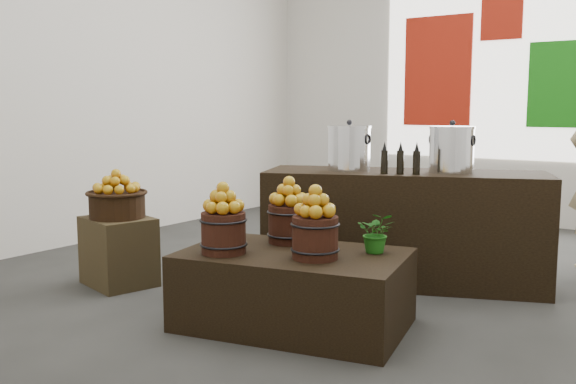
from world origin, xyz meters
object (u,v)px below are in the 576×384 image
Objects in this scene: display_table at (294,289)px; crate at (119,251)px; wicker_basket at (117,205)px; counter at (404,227)px; stock_pot_left at (349,149)px; stock_pot_center at (452,151)px.

crate is at bearing 167.39° from display_table.
counter reaches higher than wicker_basket.
crate is 2.06m from stock_pot_left.
display_table is at bearing -0.21° from wicker_basket.
crate is 0.38× the size of display_table.
display_table is 1.42m from counter.
counter is at bearing 72.20° from display_table.
crate is at bearing -139.69° from stock_pot_left.
stock_pot_left is at bearing -157.70° from stock_pot_center.
display_table is (1.73, -0.01, -0.41)m from wicker_basket.
wicker_basket is (0.00, 0.00, 0.38)m from crate.
stock_pot_center reaches higher than crate.
stock_pot_center is at bearing 0.00° from counter.
display_table is 4.14× the size of stock_pot_left.
counter reaches higher than crate.
stock_pot_left reaches higher than counter.
wicker_basket is at bearing -139.69° from stock_pot_left.
counter is 0.78m from stock_pot_left.
stock_pot_center is (0.46, 1.54, 0.85)m from display_table.
crate is 1.59× the size of stock_pot_center.
wicker_basket is 2.34m from counter.
crate is 1.73m from display_table.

